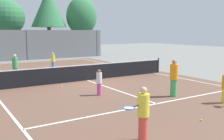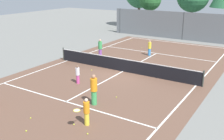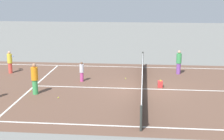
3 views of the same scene
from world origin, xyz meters
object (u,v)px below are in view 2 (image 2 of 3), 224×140
object	(u,v)px
tennis_ball_6	(88,134)
player_2	(86,111)
tennis_ball_0	(92,70)
tennis_ball_2	(116,97)
player_3	(78,74)
tennis_ball_8	(142,48)
tennis_ball_4	(84,105)
tennis_ball_3	(26,131)
tennis_ball_1	(131,40)
tennis_ball_5	(31,118)
ball_crate	(124,65)
player_0	(150,48)
player_5	(100,48)
tennis_ball_7	(74,124)
player_1	(94,89)

from	to	relation	value
tennis_ball_6	player_2	bearing A→B (deg)	130.09
tennis_ball_0	tennis_ball_2	xyz separation A→B (m)	(4.23, -3.34, 0.00)
player_3	tennis_ball_8	size ratio (longest dim) A/B	18.91
tennis_ball_4	tennis_ball_3	bearing A→B (deg)	-99.09
tennis_ball_1	tennis_ball_5	bearing A→B (deg)	-76.28
tennis_ball_6	player_3	bearing A→B (deg)	132.73
ball_crate	tennis_ball_8	size ratio (longest dim) A/B	6.45
tennis_ball_5	tennis_ball_8	size ratio (longest dim) A/B	1.00
tennis_ball_1	player_0	bearing A→B (deg)	-48.16
tennis_ball_6	tennis_ball_8	xyz separation A→B (m)	(-5.17, 16.03, 0.00)
player_5	tennis_ball_3	bearing A→B (deg)	-70.40
tennis_ball_7	player_0	bearing A→B (deg)	99.69
tennis_ball_8	tennis_ball_7	bearing A→B (deg)	-75.27
player_2	tennis_ball_8	bearing A→B (deg)	106.75
tennis_ball_2	ball_crate	bearing A→B (deg)	115.34
player_3	player_1	bearing A→B (deg)	-36.35
player_2	tennis_ball_3	world-z (taller)	player_2
player_2	tennis_ball_1	size ratio (longest dim) A/B	20.53
player_0	ball_crate	bearing A→B (deg)	-92.97
tennis_ball_7	tennis_ball_2	bearing A→B (deg)	89.02
tennis_ball_2	tennis_ball_5	world-z (taller)	same
tennis_ball_7	tennis_ball_3	bearing A→B (deg)	-132.23
player_5	tennis_ball_7	world-z (taller)	player_5
tennis_ball_1	tennis_ball_5	size ratio (longest dim) A/B	1.00
tennis_ball_0	tennis_ball_4	distance (m)	6.16
ball_crate	tennis_ball_4	size ratio (longest dim) A/B	6.45
tennis_ball_2	tennis_ball_5	size ratio (longest dim) A/B	1.00
tennis_ball_7	ball_crate	bearing A→B (deg)	105.31
ball_crate	tennis_ball_4	bearing A→B (deg)	-77.39
tennis_ball_5	tennis_ball_6	size ratio (longest dim) A/B	1.00
player_3	ball_crate	size ratio (longest dim) A/B	2.93
tennis_ball_4	tennis_ball_5	distance (m)	2.87
tennis_ball_2	tennis_ball_7	distance (m)	3.76
tennis_ball_1	tennis_ball_3	size ratio (longest dim) A/B	1.00
tennis_ball_6	tennis_ball_2	bearing A→B (deg)	103.47
player_3	player_5	bearing A→B (deg)	111.70
tennis_ball_5	tennis_ball_6	bearing A→B (deg)	5.99
player_1	ball_crate	distance (m)	7.23
player_0	player_3	bearing A→B (deg)	-96.33
tennis_ball_0	tennis_ball_1	size ratio (longest dim) A/B	1.00
player_1	tennis_ball_0	world-z (taller)	player_1
tennis_ball_3	tennis_ball_7	size ratio (longest dim) A/B	1.00
tennis_ball_5	tennis_ball_7	size ratio (longest dim) A/B	1.00
player_0	tennis_ball_7	size ratio (longest dim) A/B	21.33
tennis_ball_7	tennis_ball_5	bearing A→B (deg)	-163.46
player_2	tennis_ball_0	bearing A→B (deg)	124.58
tennis_ball_4	player_3	bearing A→B (deg)	134.13
player_0	ball_crate	xyz separation A→B (m)	(-0.22, -4.27, -0.54)
tennis_ball_5	tennis_ball_8	distance (m)	16.49
player_2	player_3	bearing A→B (deg)	133.12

